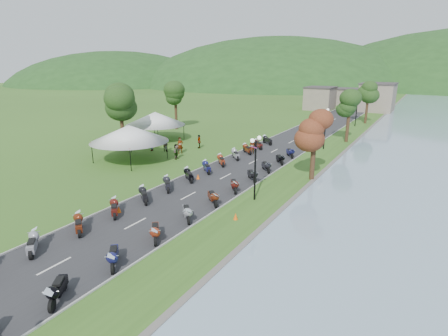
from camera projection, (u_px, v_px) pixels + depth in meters
The scene contains 13 objects.
road at pixel (291, 142), 48.24m from camera, with size 7.00×120.00×0.02m, color #2E2E30.
hills_backdrop at pixel (400, 85), 180.20m from camera, with size 360.00×120.00×76.00m, color #285621, non-canonical shape.
far_building at pixel (348, 97), 85.62m from camera, with size 18.00×16.00×5.00m, color gray.
moto_row_left at pixel (156, 190), 28.30m from camera, with size 2.60×46.93×1.10m, color #331411, non-canonical shape.
moto_row_right at pixel (214, 197), 26.65m from camera, with size 2.60×35.50×1.10m, color #331411, non-canonical shape.
vendor_tent_main at pixel (130, 143), 38.25m from camera, with size 5.66×5.66×4.00m, color white, non-canonical shape.
vendor_tent_side at pixel (156, 126), 48.73m from camera, with size 5.52×5.52×4.00m, color white, non-canonical shape.
tree_park_left at pixel (121, 111), 42.05m from camera, with size 3.57×3.57×9.91m, color #294E1B, non-canonical shape.
tree_lakeside at pixel (314, 141), 31.56m from camera, with size 2.65×2.65×7.35m, color #294E1B, non-canonical shape.
pedestrian_a at pixel (180, 153), 42.03m from camera, with size 0.72×0.52×1.97m, color slate.
pedestrian_b at pixel (166, 151), 43.07m from camera, with size 0.84×0.46×1.72m, color slate.
pedestrian_c at pixel (152, 151), 43.37m from camera, with size 1.14×0.47×1.76m, color slate.
traffic_cone_near at pixel (119, 209), 25.19m from camera, with size 0.32×0.32×0.51m, color #F2590C.
Camera 1 is at (16.07, -5.42, 10.30)m, focal length 28.00 mm.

